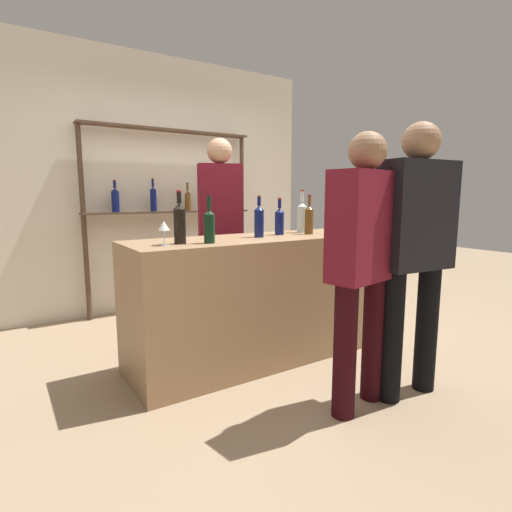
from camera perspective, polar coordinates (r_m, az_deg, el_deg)
ground_plane at (r=3.29m, az=0.00°, el=-14.25°), size 16.00×16.00×0.00m
bar_counter at (r=3.14m, az=0.00°, el=-6.11°), size 1.98×0.67×0.96m
back_wall at (r=4.78m, az=-12.90°, el=9.86°), size 3.58×0.12×2.80m
back_shelf at (r=4.60m, az=-12.18°, el=8.67°), size 1.90×0.18×2.00m
counter_bottle_0 at (r=3.33m, az=7.59°, el=5.29°), size 0.07×0.07×0.32m
counter_bottle_1 at (r=2.68m, az=-6.69°, el=4.43°), size 0.07×0.07×0.32m
counter_bottle_2 at (r=2.67m, az=-10.85°, el=4.70°), size 0.08×0.08×0.35m
counter_bottle_3 at (r=3.05m, az=0.48°, el=5.08°), size 0.07×0.07×0.32m
counter_bottle_4 at (r=3.47m, az=6.55°, el=5.68°), size 0.08×0.08×0.36m
counter_bottle_5 at (r=3.25m, az=3.36°, el=5.08°), size 0.07×0.07×0.30m
wine_glass at (r=2.61m, az=-13.02°, el=4.11°), size 0.08×0.08×0.16m
customer_center at (r=2.39m, az=15.08°, el=0.34°), size 0.51×0.29×1.63m
server_behind_counter at (r=3.87m, az=-5.11°, el=5.80°), size 0.45×0.30×1.82m
customer_right at (r=2.65m, az=21.76°, el=1.85°), size 0.51×0.26×1.71m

